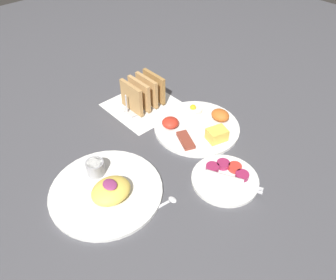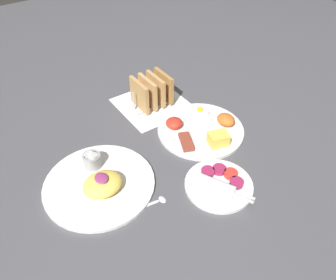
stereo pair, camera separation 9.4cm
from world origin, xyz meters
The scene contains 7 objects.
ground_plane centered at (0.00, 0.00, 0.00)m, with size 3.00×3.00×0.00m, color #47474C.
napkin_flat centered at (-0.24, 0.10, 0.00)m, with size 0.22×0.22×0.00m.
plate_breakfast centered at (-0.03, 0.15, 0.01)m, with size 0.27×0.27×0.05m.
plate_condiments centered at (0.17, 0.04, 0.01)m, with size 0.19×0.18×0.04m.
plate_foreground centered at (-0.01, -0.21, 0.01)m, with size 0.29×0.29×0.06m.
toast_rack centered at (-0.24, 0.10, 0.05)m, with size 0.10×0.15×0.10m.
teaspoon centered at (0.11, -0.13, 0.00)m, with size 0.03×0.13×0.01m.
Camera 2 is at (0.54, -0.38, 0.66)m, focal length 35.00 mm.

